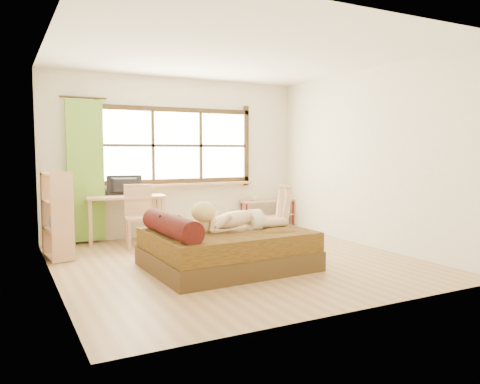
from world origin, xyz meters
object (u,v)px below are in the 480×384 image
kitten (169,224)px  chair (139,212)px  pipe_shelf (268,207)px  woman (240,207)px  bed (224,248)px  bookshelf (57,215)px  desk (126,202)px

kitten → chair: chair is taller
pipe_shelf → woman: bearing=-126.8°
bed → chair: chair is taller
kitten → bookshelf: 1.75m
pipe_shelf → desk: bearing=-176.7°
kitten → desk: 2.12m
kitten → chair: (0.11, 1.75, -0.06)m
chair → pipe_shelf: 2.64m
woman → bed: bearing=164.1°
desk → pipe_shelf: desk is taller
desk → chair: chair is taller
pipe_shelf → kitten: bearing=-139.6°
bed → desk: 2.35m
bed → pipe_shelf: bed is taller
bed → woman: 0.54m
chair → pipe_shelf: bearing=18.8°
bed → bookshelf: (-1.78, 1.46, 0.34)m
bed → bookshelf: size_ratio=1.66×
chair → bookshelf: size_ratio=0.80×
bed → woman: woman is taller
bed → pipe_shelf: size_ratio=1.80×
woman → bookshelf: size_ratio=1.13×
desk → chair: size_ratio=1.35×
woman → desk: (-0.87, 2.27, -0.11)m
desk → kitten: bearing=-81.8°
woman → kitten: woman is taller
kitten → bookshelf: (-1.11, 1.35, 0.01)m
kitten → woman: bearing=-12.0°
woman → kitten: (-0.87, 0.15, -0.17)m
pipe_shelf → bed: bearing=-130.2°
bed → pipe_shelf: bearing=46.8°
bed → chair: (-0.56, 1.85, 0.27)m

